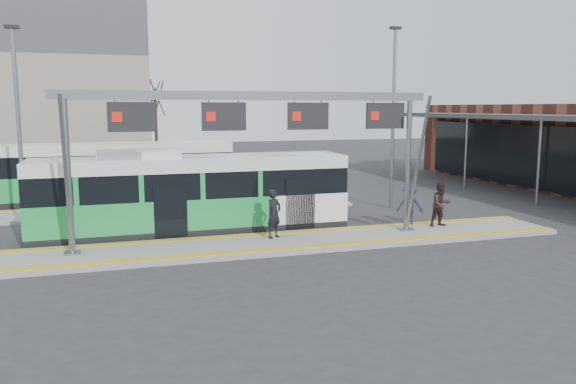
% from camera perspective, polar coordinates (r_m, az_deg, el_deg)
% --- Properties ---
extents(ground, '(120.00, 120.00, 0.00)m').
position_cam_1_polar(ground, '(19.77, -1.84, -5.48)').
color(ground, '#2D2D30').
rests_on(ground, ground).
extents(platform_main, '(22.00, 3.00, 0.15)m').
position_cam_1_polar(platform_main, '(19.75, -1.85, -5.27)').
color(platform_main, gray).
rests_on(platform_main, ground).
extents(platform_second, '(20.00, 3.00, 0.15)m').
position_cam_1_polar(platform_second, '(26.93, -14.69, -1.81)').
color(platform_second, gray).
rests_on(platform_second, ground).
extents(tactile_main, '(22.00, 2.65, 0.02)m').
position_cam_1_polar(tactile_main, '(19.73, -1.85, -5.03)').
color(tactile_main, gold).
rests_on(tactile_main, platform_main).
extents(tactile_second, '(20.00, 0.35, 0.02)m').
position_cam_1_polar(tactile_second, '(28.05, -14.81, -1.23)').
color(tactile_second, gold).
rests_on(tactile_second, platform_second).
extents(gantry, '(13.00, 1.68, 5.20)m').
position_cam_1_polar(gantry, '(19.34, -3.11, 7.08)').
color(gantry, slate).
rests_on(gantry, platform_main).
extents(apartment_block, '(24.50, 12.50, 18.40)m').
position_cam_1_polar(apartment_block, '(55.39, -27.12, 12.23)').
color(apartment_block, gray).
rests_on(apartment_block, ground).
extents(hero_bus, '(11.84, 2.57, 3.25)m').
position_cam_1_polar(hero_bus, '(21.85, -9.72, -0.27)').
color(hero_bus, black).
rests_on(hero_bus, ground).
extents(bg_bus_green, '(12.04, 2.85, 3.00)m').
position_cam_1_polar(bg_bus_green, '(30.16, -17.32, 1.87)').
color(bg_bus_green, black).
rests_on(bg_bus_green, ground).
extents(passenger_a, '(0.77, 0.69, 1.76)m').
position_cam_1_polar(passenger_a, '(20.13, -1.43, -2.22)').
color(passenger_a, black).
rests_on(passenger_a, platform_main).
extents(passenger_b, '(0.89, 0.71, 1.76)m').
position_cam_1_polar(passenger_b, '(22.89, 15.30, -1.21)').
color(passenger_b, '#2D1E1E').
rests_on(passenger_b, platform_main).
extents(passenger_c, '(1.18, 1.02, 1.58)m').
position_cam_1_polar(passenger_c, '(22.89, 12.28, -1.32)').
color(passenger_c, '#1F2138').
rests_on(passenger_c, platform_main).
extents(tree_left, '(1.40, 1.40, 7.50)m').
position_cam_1_polar(tree_left, '(51.43, -14.53, 9.31)').
color(tree_left, '#382B21').
rests_on(tree_left, ground).
extents(tree_mid, '(1.40, 1.40, 7.29)m').
position_cam_1_polar(tree_mid, '(51.18, -13.35, 9.17)').
color(tree_mid, '#382B21').
rests_on(tree_mid, ground).
extents(lamp_west, '(0.50, 0.25, 7.73)m').
position_cam_1_polar(lamp_west, '(23.01, -25.67, 6.01)').
color(lamp_west, slate).
rests_on(lamp_west, ground).
extents(lamp_east, '(0.50, 0.25, 8.48)m').
position_cam_1_polar(lamp_east, '(27.08, 10.63, 7.77)').
color(lamp_east, slate).
rests_on(lamp_east, ground).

